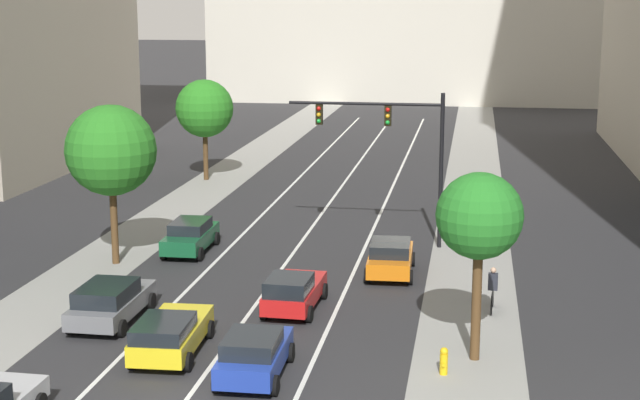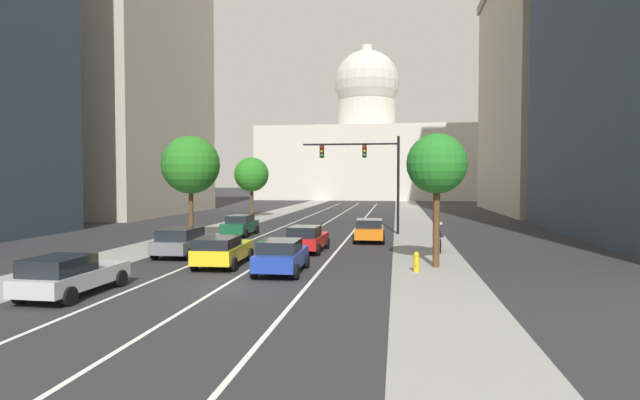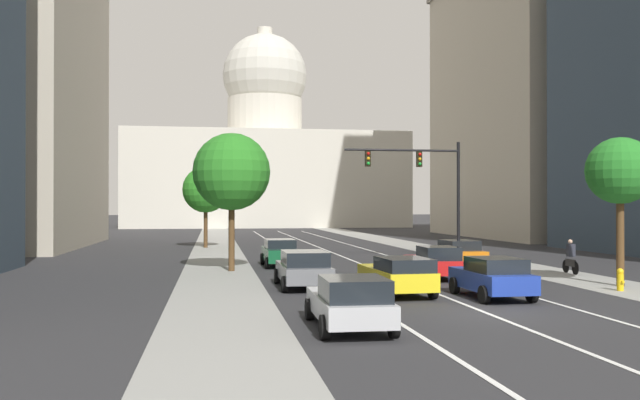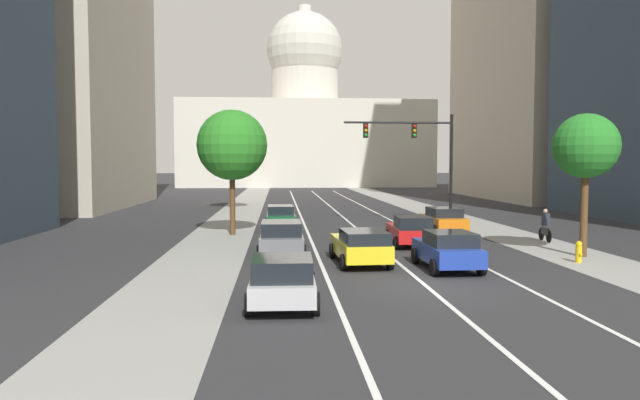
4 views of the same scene
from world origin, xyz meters
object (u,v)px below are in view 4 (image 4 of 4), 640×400
car_orange (443,220)px  car_yellow (361,245)px  car_silver (283,279)px  street_tree_mid_right (586,147)px  car_red (410,230)px  car_green (281,217)px  traffic_signal_mast (419,147)px  car_gray (281,237)px  cyclist (545,226)px  capitol_building (305,128)px  car_blue (448,249)px  street_tree_near_left (232,157)px  fire_hydrant (579,252)px  street_tree_mid_left (232,145)px

car_orange → car_yellow: (-6.40, -10.72, -0.01)m
car_silver → street_tree_mid_right: 16.06m
car_red → car_green: size_ratio=0.98×
car_orange → traffic_signal_mast: size_ratio=0.57×
car_gray → cyclist: cyclist is taller
capitol_building → car_yellow: (-1.59, -88.45, -9.90)m
car_gray → car_yellow: 4.31m
car_silver → car_orange: bearing=-27.9°
car_silver → street_tree_mid_right: (13.27, 8.08, 4.06)m
car_orange → cyclist: 6.05m
car_blue → car_green: bearing=23.0°
car_yellow → cyclist: bearing=-61.6°
car_red → traffic_signal_mast: size_ratio=0.58×
traffic_signal_mast → street_tree_near_left: (-13.65, 15.05, -0.55)m
car_gray → car_blue: 7.71m
capitol_building → cyclist: 83.08m
capitol_building → car_orange: (4.81, -77.73, -9.89)m
car_yellow → traffic_signal_mast: traffic_signal_mast is taller
car_silver → car_yellow: (3.22, 6.78, 0.02)m
traffic_signal_mast → street_tree_near_left: 20.33m
car_orange → cyclist: (4.28, -4.27, 0.06)m
traffic_signal_mast → fire_hydrant: 16.88m
capitol_building → car_yellow: bearing=-91.0°
street_tree_near_left → car_green: bearing=-76.4°
fire_hydrant → street_tree_mid_left: bearing=144.5°
car_red → street_tree_near_left: bearing=24.8°
car_red → street_tree_mid_left: bearing=62.0°
car_gray → car_orange: 12.42m
cyclist → car_gray: bearing=108.0°
car_green → street_tree_near_left: size_ratio=0.66×
fire_hydrant → car_yellow: bearing=178.8°
capitol_building → car_orange: capitol_building is taller
car_red → traffic_signal_mast: bearing=-13.6°
cyclist → street_tree_mid_left: (-16.67, 4.07, 4.30)m
street_tree_mid_right → street_tree_near_left: (-17.58, 29.47, -0.14)m
street_tree_mid_right → fire_hydrant: bearing=-123.0°
car_red → street_tree_near_left: size_ratio=0.65×
car_orange → car_blue: size_ratio=1.03×
car_gray → cyclist: size_ratio=2.69×
car_orange → street_tree_mid_left: (-12.38, -0.19, 4.36)m
car_silver → car_blue: 8.37m
cyclist → street_tree_mid_left: street_tree_mid_left is taller
car_blue → cyclist: (7.49, 7.86, 0.06)m
car_orange → traffic_signal_mast: (-0.29, 4.99, 4.46)m
car_orange → car_yellow: 12.49m
street_tree_near_left → street_tree_mid_left: street_tree_mid_left is taller
car_blue → fire_hydrant: car_blue is taller
fire_hydrant → street_tree_mid_right: street_tree_mid_right is taller
car_silver → car_green: car_green is taller
car_silver → traffic_signal_mast: (9.34, 22.50, 4.48)m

